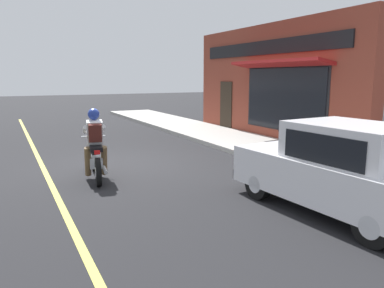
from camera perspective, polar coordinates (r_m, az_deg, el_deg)
ground_plane at (r=10.16m, az=-11.28°, el=-3.16°), size 80.00×80.00×0.00m
sidewalk_curb at (r=14.74m, az=3.57°, el=1.45°), size 2.60×22.00×0.14m
lane_stripe at (r=12.78m, az=-22.80°, el=-1.01°), size 0.12×19.80×0.01m
storefront_building at (r=14.36m, az=11.67°, el=9.19°), size 1.25×9.23×4.20m
motorcycle_with_rider at (r=8.84m, az=-14.52°, el=-0.81°), size 0.65×2.01×1.62m
car_hatchback at (r=6.86m, az=21.70°, el=-3.63°), size 1.87×3.87×1.57m
traffic_cone at (r=11.05m, az=21.80°, el=-0.34°), size 0.36×0.36×0.60m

